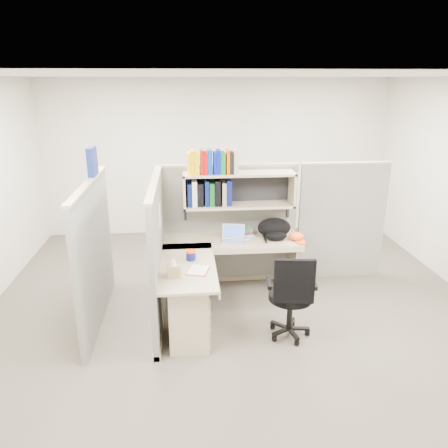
{
  "coord_description": "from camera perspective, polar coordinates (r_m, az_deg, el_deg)",
  "views": [
    {
      "loc": [
        -0.56,
        -4.61,
        2.67
      ],
      "look_at": [
        -0.13,
        0.25,
        1.04
      ],
      "focal_mm": 35.0,
      "sensor_mm": 36.0,
      "label": 1
    }
  ],
  "objects": [
    {
      "name": "mouse",
      "position": [
        5.48,
        3.1,
        -2.07
      ],
      "size": [
        0.1,
        0.07,
        0.04
      ],
      "primitive_type": "ellipsoid",
      "rotation": [
        0.0,
        0.0,
        -0.02
      ],
      "color": "#8899C1",
      "rests_on": "desk"
    },
    {
      "name": "ground",
      "position": [
        5.36,
        1.63,
        -11.43
      ],
      "size": [
        6.0,
        6.0,
        0.0
      ],
      "primitive_type": "plane",
      "color": "#3A342D",
      "rests_on": "ground"
    },
    {
      "name": "room_shell",
      "position": [
        4.76,
        1.81,
        5.73
      ],
      "size": [
        6.0,
        6.0,
        6.0
      ],
      "color": "beige",
      "rests_on": "ground"
    },
    {
      "name": "snack_canister",
      "position": [
        4.92,
        -4.35,
        -4.06
      ],
      "size": [
        0.11,
        0.11,
        0.11
      ],
      "color": "navy",
      "rests_on": "desk"
    },
    {
      "name": "laptop",
      "position": [
        5.44,
        1.18,
        -1.28
      ],
      "size": [
        0.33,
        0.33,
        0.2
      ],
      "primitive_type": null,
      "rotation": [
        0.0,
        0.0,
        -0.18
      ],
      "color": "silver",
      "rests_on": "desk"
    },
    {
      "name": "desk",
      "position": [
        4.87,
        -2.76,
        -8.82
      ],
      "size": [
        1.74,
        1.75,
        0.73
      ],
      "color": "tan",
      "rests_on": "ground"
    },
    {
      "name": "tissue_box",
      "position": [
        4.52,
        -6.64,
        -5.64
      ],
      "size": [
        0.14,
        0.14,
        0.21
      ],
      "primitive_type": null,
      "rotation": [
        0.0,
        0.0,
        0.09
      ],
      "color": "tan",
      "rests_on": "desk"
    },
    {
      "name": "book_stack",
      "position": [
        5.71,
        2.81,
        -0.88
      ],
      "size": [
        0.21,
        0.24,
        0.1
      ],
      "primitive_type": null,
      "rotation": [
        0.0,
        0.0,
        0.31
      ],
      "color": "gray",
      "rests_on": "desk"
    },
    {
      "name": "loose_paper",
      "position": [
        4.68,
        -3.39,
        -5.99
      ],
      "size": [
        0.26,
        0.3,
        0.0
      ],
      "primitive_type": null,
      "rotation": [
        0.0,
        0.0,
        -0.26
      ],
      "color": "white",
      "rests_on": "desk"
    },
    {
      "name": "paper_cup",
      "position": [
        5.68,
        0.21,
        -1.01
      ],
      "size": [
        0.07,
        0.07,
        0.09
      ],
      "primitive_type": "cylinder",
      "rotation": [
        0.0,
        0.0,
        -0.05
      ],
      "color": "white",
      "rests_on": "desk"
    },
    {
      "name": "backpack",
      "position": [
        5.58,
        6.68,
        -0.64
      ],
      "size": [
        0.51,
        0.46,
        0.25
      ],
      "primitive_type": null,
      "rotation": [
        0.0,
        0.0,
        -0.36
      ],
      "color": "black",
      "rests_on": "desk"
    },
    {
      "name": "task_chair",
      "position": [
        4.76,
        8.67,
        -10.9
      ],
      "size": [
        0.54,
        0.5,
        0.99
      ],
      "color": "black",
      "rests_on": "ground"
    },
    {
      "name": "cubicle",
      "position": [
        5.36,
        -2.75,
        -0.73
      ],
      "size": [
        3.79,
        1.84,
        1.95
      ],
      "color": "slate",
      "rests_on": "ground"
    },
    {
      "name": "orange_cap",
      "position": [
        5.58,
        9.42,
        -1.59
      ],
      "size": [
        0.24,
        0.26,
        0.1
      ],
      "primitive_type": null,
      "rotation": [
        0.0,
        0.0,
        0.35
      ],
      "color": "#FF5416",
      "rests_on": "desk"
    }
  ]
}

